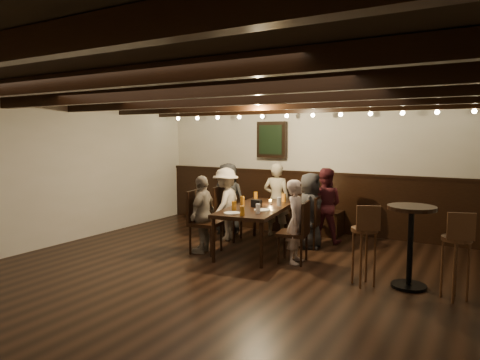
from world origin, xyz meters
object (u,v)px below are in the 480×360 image
Objects in this scene: person_bench_left at (228,198)px; person_right_near at (310,210)px; chair_left_near at (227,224)px; person_left_near at (226,204)px; person_bench_right at (324,205)px; high_top_table at (411,234)px; chair_right_far at (294,244)px; person_bench_centre at (276,200)px; bar_stool_left at (364,255)px; chair_left_far at (205,234)px; dining_table at (257,210)px; chair_right_near at (308,232)px; bar_stool_right at (455,267)px; person_left_far at (203,214)px; person_right_far at (296,222)px.

person_bench_left is 1.71m from person_right_near.
person_left_near is (-0.03, -0.00, 0.35)m from chair_left_near.
chair_left_near is at bearing 90.00° from person_left_near.
person_bench_right is 1.28× the size of high_top_table.
chair_right_far is 0.67× the size of person_bench_centre.
chair_right_far is at bearing 57.97° from chair_left_near.
person_bench_left reaches higher than bar_stool_left.
person_left_near is (-0.17, 0.89, 0.34)m from chair_left_far.
person_bench_right reaches higher than dining_table.
chair_left_near is 0.90m from chair_left_far.
chair_right_far is at bearing 171.12° from high_top_table.
chair_right_near is 1.52m from person_left_near.
high_top_table is (3.20, -0.92, 0.02)m from person_left_near.
chair_right_far is (0.14, -0.89, 0.01)m from chair_right_near.
chair_right_near is 0.95× the size of chair_right_far.
person_right_near reaches higher than chair_right_far.
person_bench_left is 1.31× the size of bar_stool_left.
bar_stool_right reaches higher than chair_right_far.
dining_table is at bearing 90.00° from person_bench_centre.
chair_left_near is 0.61m from person_bench_left.
chair_left_near is 0.77× the size of person_left_far.
person_right_near reaches higher than chair_left_near.
person_bench_left is at bearing -161.57° from person_left_near.
high_top_table is at bearing 145.25° from bar_stool_right.
dining_table is 1.98× the size of high_top_table.
chair_left_far is 0.97× the size of bar_stool_left.
person_bench_left is at bearing 0.00° from person_bench_right.
person_left_far is (-0.67, -0.56, -0.04)m from dining_table.
person_right_near is (-0.08, -0.47, -0.03)m from person_bench_right.
person_bench_centre is at bearing 25.61° from chair_right_far.
person_left_near is at bearing 59.04° from person_right_far.
person_right_near is at bearing -90.00° from chair_right_near.
person_bench_centre is 1.04× the size of person_bench_right.
person_left_far is at bearing 63.43° from person_bench_centre.
chair_right_near is 0.83× the size of bar_stool_left.
chair_left_far is 1.70m from person_bench_centre.
person_bench_right reaches higher than chair_right_far.
person_bench_right is 1.05× the size of person_left_far.
bar_stool_right is (0.50, -0.16, -0.28)m from high_top_table.
chair_right_far is at bearing 178.02° from person_right_near.
chair_right_near is at bearing 132.53° from bar_stool_right.
person_left_far is at bearing 121.51° from chair_right_near.
person_left_near is 1.04× the size of person_left_far.
person_right_near is at bearing 141.34° from person_bench_centre.
bar_stool_left is at bearing -121.76° from person_right_far.
person_left_near is at bearing 149.04° from dining_table.
chair_right_near is 0.69× the size of person_right_near.
chair_left_far is at bearing -148.02° from dining_table.
high_top_table is at bearing -132.41° from person_right_near.
person_bench_centre is at bearing 26.57° from person_right_far.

